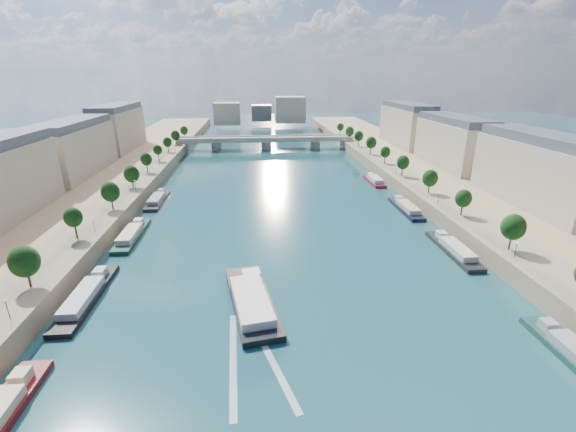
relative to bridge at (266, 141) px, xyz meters
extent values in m
plane|color=#0E3A3E|center=(0.00, -118.17, -5.08)|extent=(700.00, 700.00, 0.00)
cube|color=#9E8460|center=(-72.00, -118.17, -2.58)|extent=(44.00, 520.00, 5.00)
cube|color=#9E8460|center=(72.00, -118.17, -2.58)|extent=(44.00, 520.00, 5.00)
cube|color=gray|center=(-57.00, -118.17, -0.03)|extent=(14.00, 520.00, 0.10)
cube|color=gray|center=(57.00, -118.17, -0.03)|extent=(14.00, 520.00, 0.10)
cylinder|color=#382B1E|center=(-55.00, -176.17, 1.83)|extent=(0.50, 0.50, 3.82)
ellipsoid|color=black|center=(-55.00, -176.17, 5.42)|extent=(4.80, 4.80, 5.52)
cylinder|color=#382B1E|center=(-55.00, -152.17, 1.83)|extent=(0.50, 0.50, 3.82)
ellipsoid|color=black|center=(-55.00, -152.17, 5.42)|extent=(4.80, 4.80, 5.52)
cylinder|color=#382B1E|center=(-55.00, -128.17, 1.83)|extent=(0.50, 0.50, 3.82)
ellipsoid|color=black|center=(-55.00, -128.17, 5.42)|extent=(4.80, 4.80, 5.52)
cylinder|color=#382B1E|center=(-55.00, -104.17, 1.83)|extent=(0.50, 0.50, 3.82)
ellipsoid|color=black|center=(-55.00, -104.17, 5.42)|extent=(4.80, 4.80, 5.52)
cylinder|color=#382B1E|center=(-55.00, -80.17, 1.83)|extent=(0.50, 0.50, 3.82)
ellipsoid|color=black|center=(-55.00, -80.17, 5.42)|extent=(4.80, 4.80, 5.52)
cylinder|color=#382B1E|center=(-55.00, -56.17, 1.83)|extent=(0.50, 0.50, 3.82)
ellipsoid|color=black|center=(-55.00, -56.17, 5.42)|extent=(4.80, 4.80, 5.52)
cylinder|color=#382B1E|center=(-55.00, -32.17, 1.83)|extent=(0.50, 0.50, 3.82)
ellipsoid|color=black|center=(-55.00, -32.17, 5.42)|extent=(4.80, 4.80, 5.52)
cylinder|color=#382B1E|center=(-55.00, -8.17, 1.83)|extent=(0.50, 0.50, 3.82)
ellipsoid|color=black|center=(-55.00, -8.17, 5.42)|extent=(4.80, 4.80, 5.52)
cylinder|color=#382B1E|center=(-55.00, 15.83, 1.83)|extent=(0.50, 0.50, 3.82)
ellipsoid|color=black|center=(-55.00, 15.83, 5.42)|extent=(4.80, 4.80, 5.52)
cylinder|color=#382B1E|center=(55.00, -168.17, 1.83)|extent=(0.50, 0.50, 3.82)
ellipsoid|color=black|center=(55.00, -168.17, 5.42)|extent=(4.80, 4.80, 5.52)
cylinder|color=#382B1E|center=(55.00, -144.17, 1.83)|extent=(0.50, 0.50, 3.82)
ellipsoid|color=black|center=(55.00, -144.17, 5.42)|extent=(4.80, 4.80, 5.52)
cylinder|color=#382B1E|center=(55.00, -120.17, 1.83)|extent=(0.50, 0.50, 3.82)
ellipsoid|color=black|center=(55.00, -120.17, 5.42)|extent=(4.80, 4.80, 5.52)
cylinder|color=#382B1E|center=(55.00, -96.17, 1.83)|extent=(0.50, 0.50, 3.82)
ellipsoid|color=black|center=(55.00, -96.17, 5.42)|extent=(4.80, 4.80, 5.52)
cylinder|color=#382B1E|center=(55.00, -72.17, 1.83)|extent=(0.50, 0.50, 3.82)
ellipsoid|color=black|center=(55.00, -72.17, 5.42)|extent=(4.80, 4.80, 5.52)
cylinder|color=#382B1E|center=(55.00, -48.17, 1.83)|extent=(0.50, 0.50, 3.82)
ellipsoid|color=black|center=(55.00, -48.17, 5.42)|extent=(4.80, 4.80, 5.52)
cylinder|color=#382B1E|center=(55.00, -24.17, 1.83)|extent=(0.50, 0.50, 3.82)
ellipsoid|color=black|center=(55.00, -24.17, 5.42)|extent=(4.80, 4.80, 5.52)
cylinder|color=#382B1E|center=(55.00, -0.17, 1.83)|extent=(0.50, 0.50, 3.82)
ellipsoid|color=black|center=(55.00, -0.17, 5.42)|extent=(4.80, 4.80, 5.52)
cylinder|color=#382B1E|center=(55.00, 23.83, 1.83)|extent=(0.50, 0.50, 3.82)
ellipsoid|color=black|center=(55.00, 23.83, 5.42)|extent=(4.80, 4.80, 5.52)
cylinder|color=black|center=(-52.50, -188.17, 1.92)|extent=(0.14, 0.14, 4.00)
sphere|color=#FFE5B2|center=(-52.50, -188.17, 4.02)|extent=(0.36, 0.36, 0.36)
cylinder|color=black|center=(-52.50, -148.17, 1.92)|extent=(0.14, 0.14, 4.00)
sphere|color=#FFE5B2|center=(-52.50, -148.17, 4.02)|extent=(0.36, 0.36, 0.36)
cylinder|color=black|center=(-52.50, -108.17, 1.92)|extent=(0.14, 0.14, 4.00)
sphere|color=#FFE5B2|center=(-52.50, -108.17, 4.02)|extent=(0.36, 0.36, 0.36)
cylinder|color=black|center=(-52.50, -68.17, 1.92)|extent=(0.14, 0.14, 4.00)
sphere|color=#FFE5B2|center=(-52.50, -68.17, 4.02)|extent=(0.36, 0.36, 0.36)
cylinder|color=black|center=(-52.50, -28.17, 1.92)|extent=(0.14, 0.14, 4.00)
sphere|color=#FFE5B2|center=(-52.50, -28.17, 4.02)|extent=(0.36, 0.36, 0.36)
cylinder|color=black|center=(52.50, -173.17, 1.92)|extent=(0.14, 0.14, 4.00)
sphere|color=#FFE5B2|center=(52.50, -173.17, 4.02)|extent=(0.36, 0.36, 0.36)
cylinder|color=black|center=(52.50, -133.17, 1.92)|extent=(0.14, 0.14, 4.00)
sphere|color=#FFE5B2|center=(52.50, -133.17, 4.02)|extent=(0.36, 0.36, 0.36)
cylinder|color=black|center=(52.50, -93.17, 1.92)|extent=(0.14, 0.14, 4.00)
sphere|color=#FFE5B2|center=(52.50, -93.17, 4.02)|extent=(0.36, 0.36, 0.36)
cylinder|color=black|center=(52.50, -53.17, 1.92)|extent=(0.14, 0.14, 4.00)
sphere|color=#FFE5B2|center=(52.50, -53.17, 4.02)|extent=(0.36, 0.36, 0.36)
cylinder|color=black|center=(52.50, -13.17, 1.92)|extent=(0.14, 0.14, 4.00)
sphere|color=#FFE5B2|center=(52.50, -13.17, 4.02)|extent=(0.36, 0.36, 0.36)
cube|color=#BAAC8F|center=(-85.00, -77.17, 9.92)|extent=(16.00, 52.00, 20.00)
cube|color=#474C54|center=(-85.00, -77.17, 21.52)|extent=(14.72, 50.44, 3.20)
cube|color=#BAAC8F|center=(-85.00, -19.17, 9.92)|extent=(16.00, 52.00, 20.00)
cube|color=#474C54|center=(-85.00, -19.17, 21.52)|extent=(14.72, 50.44, 3.20)
cube|color=#BAAC8F|center=(85.00, -135.17, 9.92)|extent=(16.00, 52.00, 20.00)
cube|color=#474C54|center=(85.00, -135.17, 21.52)|extent=(14.72, 50.44, 3.20)
cube|color=#BAAC8F|center=(85.00, -77.17, 9.92)|extent=(16.00, 52.00, 20.00)
cube|color=#474C54|center=(85.00, -77.17, 21.52)|extent=(14.72, 50.44, 3.20)
cube|color=#BAAC8F|center=(85.00, -19.17, 9.92)|extent=(16.00, 52.00, 20.00)
cube|color=#474C54|center=(85.00, -19.17, 21.52)|extent=(14.72, 50.44, 3.20)
cube|color=#BAAC8F|center=(-30.00, 91.83, 8.92)|extent=(22.00, 18.00, 18.00)
cube|color=#BAAC8F|center=(25.00, 101.83, 10.92)|extent=(26.00, 20.00, 22.00)
cube|color=#474C54|center=(0.00, 116.83, 6.92)|extent=(18.00, 16.00, 14.00)
cube|color=#C1B79E|center=(0.00, 0.00, 1.12)|extent=(112.00, 11.00, 2.20)
cube|color=#C1B79E|center=(0.00, -5.00, 2.62)|extent=(112.00, 0.80, 0.90)
cube|color=#C1B79E|center=(0.00, 5.00, 2.62)|extent=(112.00, 0.80, 0.90)
cylinder|color=#C1B79E|center=(-32.00, 0.00, -2.58)|extent=(6.40, 6.40, 5.00)
cylinder|color=#C1B79E|center=(0.00, 0.00, -2.58)|extent=(6.40, 6.40, 5.00)
cylinder|color=#C1B79E|center=(32.00, 0.00, -2.58)|extent=(6.40, 6.40, 5.00)
cube|color=#C1B79E|center=(-52.00, 0.00, -2.58)|extent=(6.00, 12.00, 5.00)
cube|color=#C1B79E|center=(52.00, 0.00, -2.58)|extent=(6.00, 12.00, 5.00)
cube|color=black|center=(-9.79, -179.16, -4.67)|extent=(12.68, 29.21, 2.02)
cube|color=silver|center=(-9.79, -181.42, -2.76)|extent=(9.59, 19.22, 1.82)
cube|color=silver|center=(-9.79, -170.68, -2.76)|extent=(4.55, 4.02, 1.80)
cube|color=silver|center=(-12.99, -196.16, -5.06)|extent=(2.38, 26.03, 0.04)
cube|color=silver|center=(-6.59, -196.16, -5.06)|extent=(8.58, 25.26, 0.04)
cube|color=beige|center=(-45.50, -199.34, -2.98)|extent=(2.50, 2.74, 1.80)
cube|color=black|center=(-45.50, -174.21, -4.78)|extent=(5.00, 27.49, 1.80)
cube|color=#B5B8C2|center=(-45.50, -176.41, -3.08)|extent=(4.10, 15.12, 1.60)
cube|color=#B5B8C2|center=(-45.50, -165.96, -2.98)|extent=(2.50, 3.30, 1.80)
cube|color=#173A2E|center=(-45.50, -140.16, -4.78)|extent=(5.00, 25.24, 1.80)
cube|color=beige|center=(-45.50, -142.18, -3.08)|extent=(4.10, 13.88, 1.60)
cube|color=beige|center=(-45.50, -132.59, -2.98)|extent=(2.50, 3.03, 1.80)
cube|color=#28282B|center=(-45.50, -106.31, -4.78)|extent=(5.00, 23.79, 1.80)
cube|color=gray|center=(-45.50, -108.22, -3.08)|extent=(4.10, 13.08, 1.60)
cube|color=gray|center=(-45.50, -99.18, -2.98)|extent=(2.50, 2.85, 1.80)
cube|color=#1B4539|center=(45.50, -200.73, -4.78)|extent=(5.00, 20.72, 1.80)
cube|color=#9899A1|center=(45.50, -194.52, -2.98)|extent=(2.50, 2.49, 1.80)
cube|color=black|center=(45.50, -158.79, -4.78)|extent=(5.00, 24.72, 1.80)
cube|color=beige|center=(45.50, -160.77, -3.08)|extent=(4.10, 13.60, 1.60)
cube|color=beige|center=(45.50, -151.37, -2.98)|extent=(2.50, 2.97, 1.80)
cube|color=black|center=(45.50, -123.99, -4.78)|extent=(5.00, 24.25, 1.80)
cube|color=#C7B695|center=(45.50, -125.93, -3.08)|extent=(4.10, 13.34, 1.60)
cube|color=#C7B695|center=(45.50, -116.72, -2.98)|extent=(2.50, 2.91, 1.80)
cube|color=maroon|center=(45.50, -86.28, -4.78)|extent=(5.00, 20.20, 1.80)
cube|color=silver|center=(45.50, -87.89, -3.08)|extent=(4.10, 11.11, 1.60)
cube|color=silver|center=(45.50, -80.22, -2.98)|extent=(2.50, 2.42, 1.80)
camera|label=1|loc=(-8.37, -250.16, 41.18)|focal=24.00mm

